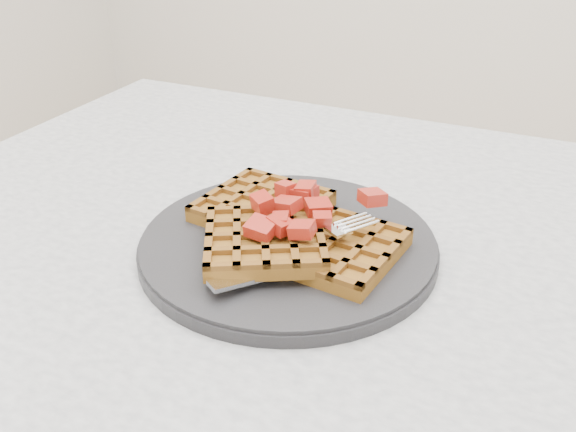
{
  "coord_description": "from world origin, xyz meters",
  "views": [
    {
      "loc": [
        0.1,
        -0.51,
        1.08
      ],
      "look_at": [
        -0.12,
        -0.02,
        0.79
      ],
      "focal_mm": 40.0,
      "sensor_mm": 36.0,
      "label": 1
    }
  ],
  "objects": [
    {
      "name": "fork",
      "position": [
        -0.09,
        -0.06,
        0.77
      ],
      "size": [
        0.12,
        0.16,
        0.02
      ],
      "primitive_type": null,
      "rotation": [
        0.0,
        0.0,
        -0.57
      ],
      "color": "silver",
      "rests_on": "plate"
    },
    {
      "name": "strawberry_pile",
      "position": [
        -0.12,
        -0.02,
        0.8
      ],
      "size": [
        0.15,
        0.15,
        0.02
      ],
      "primitive_type": null,
      "color": "maroon",
      "rests_on": "waffles"
    },
    {
      "name": "table",
      "position": [
        0.0,
        0.0,
        0.64
      ],
      "size": [
        1.2,
        0.8,
        0.75
      ],
      "color": "silver",
      "rests_on": "ground"
    },
    {
      "name": "waffles",
      "position": [
        -0.12,
        -0.02,
        0.78
      ],
      "size": [
        0.22,
        0.21,
        0.03
      ],
      "color": "#915E1E",
      "rests_on": "plate"
    },
    {
      "name": "plate",
      "position": [
        -0.12,
        -0.02,
        0.76
      ],
      "size": [
        0.29,
        0.29,
        0.02
      ],
      "primitive_type": "cylinder",
      "color": "black",
      "rests_on": "table"
    }
  ]
}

